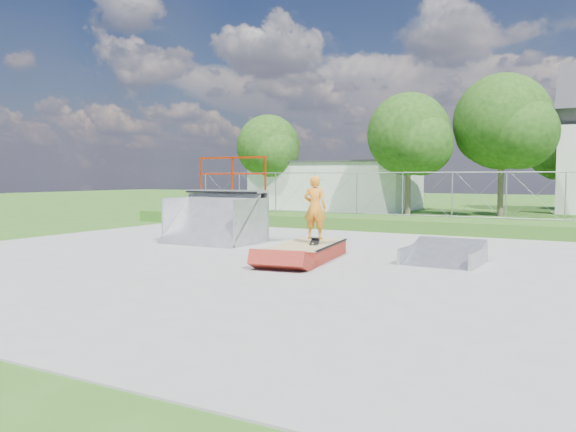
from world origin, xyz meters
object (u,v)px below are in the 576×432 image
grind_box (307,252)px  flat_bank_ramp (443,254)px  quarter_pipe (213,200)px  skater (315,210)px

grind_box → flat_bank_ramp: flat_bank_ramp is taller
grind_box → quarter_pipe: 4.68m
skater → grind_box: bearing=28.1°
flat_bank_ramp → skater: skater is taller
grind_box → quarter_pipe: (-4.19, 1.70, 1.17)m
grind_box → skater: size_ratio=1.79×
grind_box → skater: skater is taller
grind_box → flat_bank_ramp: 3.33m
quarter_pipe → flat_bank_ramp: (7.41, -0.85, -1.12)m
grind_box → skater: bearing=27.9°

